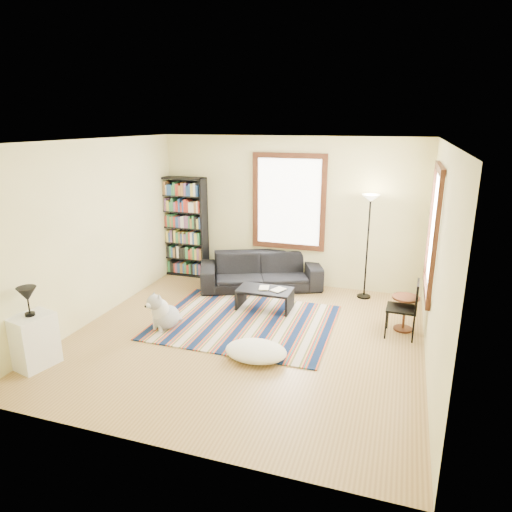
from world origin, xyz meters
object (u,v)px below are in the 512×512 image
(floor_cushion, at_px, (256,351))
(dog, at_px, (166,310))
(bookshelf, at_px, (185,227))
(side_table, at_px, (404,313))
(coffee_table, at_px, (265,299))
(folding_chair, at_px, (401,309))
(sofa, at_px, (261,271))
(floor_lamp, at_px, (367,247))
(white_cabinet, at_px, (34,341))

(floor_cushion, relative_size, dog, 1.42)
(bookshelf, height_order, dog, bookshelf)
(side_table, bearing_deg, coffee_table, 177.20)
(bookshelf, xyz_separation_m, folding_chair, (4.25, -1.57, -0.57))
(coffee_table, bearing_deg, dog, -136.18)
(coffee_table, bearing_deg, sofa, 111.51)
(folding_chair, relative_size, dog, 1.45)
(folding_chair, bearing_deg, side_table, 79.07)
(sofa, relative_size, folding_chair, 2.62)
(floor_cushion, xyz_separation_m, side_table, (1.86, 1.52, 0.16))
(floor_cushion, xyz_separation_m, folding_chair, (1.81, 1.30, 0.32))
(coffee_table, distance_m, folding_chair, 2.22)
(sofa, height_order, dog, sofa)
(bookshelf, relative_size, coffee_table, 2.22)
(bookshelf, bearing_deg, folding_chair, -20.28)
(sofa, bearing_deg, floor_lamp, -20.15)
(bookshelf, relative_size, folding_chair, 2.33)
(floor_cushion, bearing_deg, bookshelf, 130.42)
(bookshelf, xyz_separation_m, dog, (0.86, -2.41, -0.70))
(floor_lamp, relative_size, folding_chair, 2.16)
(bookshelf, height_order, folding_chair, bookshelf)
(white_cabinet, distance_m, dog, 1.86)
(coffee_table, distance_m, white_cabinet, 3.52)
(bookshelf, height_order, coffee_table, bookshelf)
(side_table, relative_size, folding_chair, 0.63)
(sofa, distance_m, floor_cushion, 2.72)
(coffee_table, xyz_separation_m, floor_lamp, (1.54, 1.07, 0.75))
(coffee_table, height_order, white_cabinet, white_cabinet)
(sofa, distance_m, bookshelf, 1.84)
(bookshelf, distance_m, folding_chair, 4.57)
(sofa, relative_size, white_cabinet, 3.21)
(coffee_table, relative_size, white_cabinet, 1.29)
(folding_chair, height_order, dog, folding_chair)
(dog, bearing_deg, sofa, 92.83)
(sofa, relative_size, bookshelf, 1.12)
(floor_cushion, relative_size, floor_lamp, 0.45)
(bookshelf, height_order, floor_lamp, bookshelf)
(floor_lamp, distance_m, folding_chair, 1.62)
(dog, bearing_deg, bookshelf, 133.65)
(sofa, height_order, white_cabinet, white_cabinet)
(floor_lamp, bearing_deg, sofa, -177.03)
(coffee_table, xyz_separation_m, floor_cushion, (0.38, -1.63, -0.07))
(floor_lamp, bearing_deg, white_cabinet, -135.32)
(sofa, height_order, floor_lamp, floor_lamp)
(sofa, xyz_separation_m, side_table, (2.62, -1.08, -0.06))
(floor_lamp, xyz_separation_m, white_cabinet, (-3.81, -3.77, -0.58))
(sofa, distance_m, coffee_table, 1.06)
(bookshelf, bearing_deg, floor_cushion, -49.58)
(floor_cushion, bearing_deg, dog, 163.61)
(coffee_table, relative_size, side_table, 1.67)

